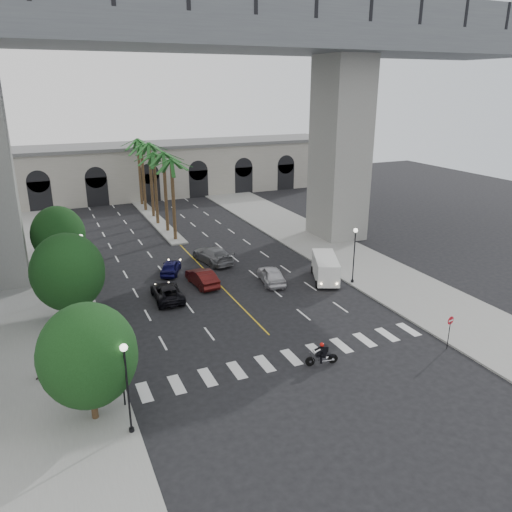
# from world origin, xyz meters

# --- Properties ---
(ground) EXTENTS (140.00, 140.00, 0.00)m
(ground) POSITION_xyz_m (0.00, 0.00, 0.00)
(ground) COLOR black
(ground) RESTS_ON ground
(sidewalk_left) EXTENTS (8.00, 100.00, 0.15)m
(sidewalk_left) POSITION_xyz_m (-15.00, 15.00, 0.07)
(sidewalk_left) COLOR gray
(sidewalk_left) RESTS_ON ground
(sidewalk_right) EXTENTS (8.00, 100.00, 0.15)m
(sidewalk_right) POSITION_xyz_m (15.00, 15.00, 0.07)
(sidewalk_right) COLOR gray
(sidewalk_right) RESTS_ON ground
(median) EXTENTS (2.00, 24.00, 0.20)m
(median) POSITION_xyz_m (0.00, 38.00, 0.10)
(median) COLOR gray
(median) RESTS_ON ground
(pier_building) EXTENTS (71.00, 10.50, 8.50)m
(pier_building) POSITION_xyz_m (0.00, 55.00, 4.27)
(pier_building) COLOR #BDB5AA
(pier_building) RESTS_ON ground
(bridge) EXTENTS (75.00, 13.00, 26.00)m
(bridge) POSITION_xyz_m (3.42, 22.00, 18.51)
(bridge) COLOR gray
(bridge) RESTS_ON ground
(palm_a) EXTENTS (3.20, 3.20, 10.30)m
(palm_a) POSITION_xyz_m (0.00, 28.00, 9.10)
(palm_a) COLOR #47331E
(palm_a) RESTS_ON ground
(palm_b) EXTENTS (3.20, 3.20, 10.60)m
(palm_b) POSITION_xyz_m (0.10, 32.00, 9.37)
(palm_b) COLOR #47331E
(palm_b) RESTS_ON ground
(palm_c) EXTENTS (3.20, 3.20, 10.10)m
(palm_c) POSITION_xyz_m (-0.20, 36.00, 8.91)
(palm_c) COLOR #47331E
(palm_c) RESTS_ON ground
(palm_d) EXTENTS (3.20, 3.20, 10.90)m
(palm_d) POSITION_xyz_m (0.15, 40.00, 9.65)
(palm_d) COLOR #47331E
(palm_d) RESTS_ON ground
(palm_e) EXTENTS (3.20, 3.20, 10.40)m
(palm_e) POSITION_xyz_m (-0.10, 44.00, 9.19)
(palm_e) COLOR #47331E
(palm_e) RESTS_ON ground
(palm_f) EXTENTS (3.20, 3.20, 10.70)m
(palm_f) POSITION_xyz_m (0.20, 48.00, 9.46)
(palm_f) COLOR #47331E
(palm_f) RESTS_ON ground
(street_tree_near) EXTENTS (5.20, 5.20, 6.89)m
(street_tree_near) POSITION_xyz_m (-13.00, -3.00, 4.02)
(street_tree_near) COLOR #382616
(street_tree_near) RESTS_ON ground
(street_tree_mid) EXTENTS (5.44, 5.44, 7.21)m
(street_tree_mid) POSITION_xyz_m (-13.00, 10.00, 4.21)
(street_tree_mid) COLOR #382616
(street_tree_mid) RESTS_ON ground
(street_tree_far) EXTENTS (5.04, 5.04, 6.68)m
(street_tree_far) POSITION_xyz_m (-13.00, 22.00, 3.90)
(street_tree_far) COLOR #382616
(street_tree_far) RESTS_ON ground
(lamp_post_left_near) EXTENTS (0.40, 0.40, 5.35)m
(lamp_post_left_near) POSITION_xyz_m (-11.40, -5.00, 3.22)
(lamp_post_left_near) COLOR black
(lamp_post_left_near) RESTS_ON ground
(lamp_post_left_far) EXTENTS (0.40, 0.40, 5.35)m
(lamp_post_left_far) POSITION_xyz_m (-11.40, 16.00, 3.22)
(lamp_post_left_far) COLOR black
(lamp_post_left_far) RESTS_ON ground
(lamp_post_right) EXTENTS (0.40, 0.40, 5.35)m
(lamp_post_right) POSITION_xyz_m (11.40, 8.00, 3.22)
(lamp_post_right) COLOR black
(lamp_post_right) RESTS_ON ground
(traffic_signal_near) EXTENTS (0.25, 0.18, 3.65)m
(traffic_signal_near) POSITION_xyz_m (-11.30, -2.50, 2.51)
(traffic_signal_near) COLOR black
(traffic_signal_near) RESTS_ON ground
(traffic_signal_far) EXTENTS (0.25, 0.18, 3.65)m
(traffic_signal_far) POSITION_xyz_m (-11.30, 1.50, 2.51)
(traffic_signal_far) COLOR black
(traffic_signal_far) RESTS_ON ground
(motorcycle_rider) EXTENTS (2.21, 0.68, 1.61)m
(motorcycle_rider) POSITION_xyz_m (1.46, -3.11, 0.73)
(motorcycle_rider) COLOR black
(motorcycle_rider) RESTS_ON ground
(car_a) EXTENTS (2.67, 4.90, 1.58)m
(car_a) POSITION_xyz_m (4.61, 11.25, 0.79)
(car_a) COLOR silver
(car_a) RESTS_ON ground
(car_b) EXTENTS (2.03, 4.79, 1.54)m
(car_b) POSITION_xyz_m (-1.50, 13.25, 0.77)
(car_b) COLOR #420E0D
(car_b) RESTS_ON ground
(car_c) EXTENTS (2.48, 5.01, 1.37)m
(car_c) POSITION_xyz_m (-5.25, 11.38, 0.68)
(car_c) COLOR black
(car_c) RESTS_ON ground
(car_d) EXTENTS (3.30, 6.07, 1.67)m
(car_d) POSITION_xyz_m (1.50, 18.85, 0.83)
(car_d) COLOR slate
(car_d) RESTS_ON ground
(car_e) EXTENTS (3.13, 4.30, 1.36)m
(car_e) POSITION_xyz_m (-3.35, 17.44, 0.68)
(car_e) COLOR #100F49
(car_e) RESTS_ON ground
(cargo_van) EXTENTS (4.03, 5.75, 2.30)m
(cargo_van) POSITION_xyz_m (9.48, 9.70, 1.28)
(cargo_van) COLOR white
(cargo_van) RESTS_ON ground
(pedestrian_a) EXTENTS (0.64, 0.48, 1.60)m
(pedestrian_a) POSITION_xyz_m (-11.50, 5.61, 0.95)
(pedestrian_a) COLOR black
(pedestrian_a) RESTS_ON sidewalk_left
(pedestrian_b) EXTENTS (1.16, 1.04, 1.97)m
(pedestrian_b) POSITION_xyz_m (-15.47, 2.21, 1.13)
(pedestrian_b) COLOR black
(pedestrian_b) RESTS_ON sidewalk_left
(do_not_enter_sign) EXTENTS (0.61, 0.14, 2.50)m
(do_not_enter_sign) POSITION_xyz_m (10.50, -4.90, 1.81)
(do_not_enter_sign) COLOR black
(do_not_enter_sign) RESTS_ON ground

